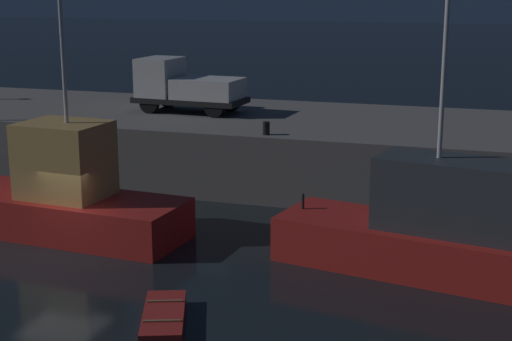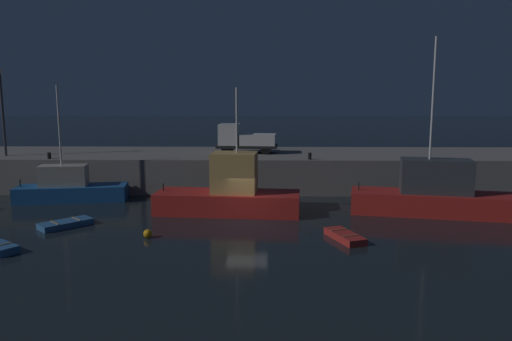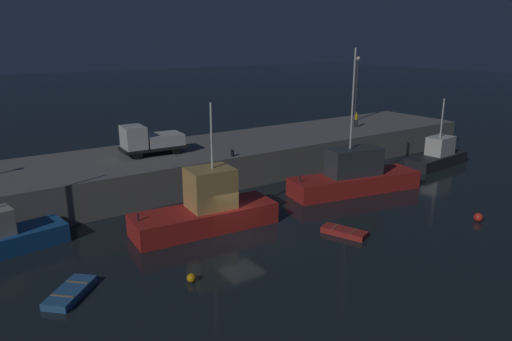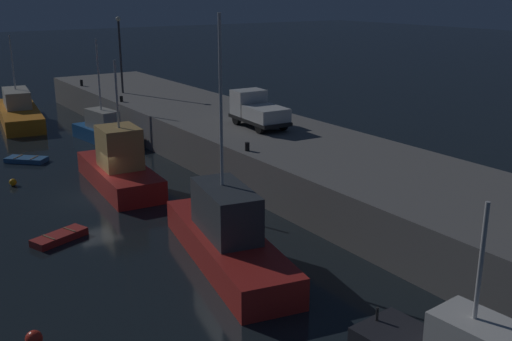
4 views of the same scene
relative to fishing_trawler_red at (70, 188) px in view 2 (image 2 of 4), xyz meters
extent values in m
plane|color=black|center=(13.09, -5.58, -0.94)|extent=(320.00, 320.00, 0.00)
cube|color=slate|center=(13.09, 6.81, 0.44)|extent=(67.95, 9.78, 2.75)
cube|color=#195193|center=(0.15, 0.02, -0.37)|extent=(7.98, 3.43, 1.13)
cube|color=#ADA899|center=(-0.39, -0.06, 0.94)|extent=(3.47, 1.98, 1.50)
cylinder|color=silver|center=(-0.47, -0.07, 4.55)|extent=(0.14, 0.14, 5.71)
cylinder|color=#262626|center=(-3.37, -0.49, 0.44)|extent=(0.10, 0.10, 0.50)
cube|color=red|center=(25.29, -3.56, -0.24)|extent=(11.20, 4.90, 1.40)
cube|color=#33383D|center=(25.12, -3.52, 1.55)|extent=(4.64, 2.81, 2.18)
cylinder|color=silver|center=(24.69, -3.44, 6.45)|extent=(0.14, 0.14, 7.61)
cylinder|color=#262626|center=(20.40, -2.59, 0.71)|extent=(0.10, 0.10, 0.50)
cube|color=red|center=(11.76, -3.46, -0.24)|extent=(9.51, 3.75, 1.39)
cube|color=tan|center=(12.21, -3.50, 1.74)|extent=(3.01, 2.51, 2.58)
cylinder|color=silver|center=(12.39, -3.51, 5.09)|extent=(0.14, 0.14, 4.13)
cylinder|color=#262626|center=(7.49, -3.12, 0.70)|extent=(0.10, 0.10, 0.50)
cube|color=olive|center=(1.40, -11.77, -0.54)|extent=(0.60, 0.78, 0.04)
cube|color=#2D6099|center=(2.55, -7.01, -0.77)|extent=(2.93, 2.97, 0.35)
cube|color=olive|center=(2.10, -7.47, -0.57)|extent=(0.87, 0.84, 0.04)
cube|color=olive|center=(2.99, -6.54, -0.57)|extent=(0.87, 0.84, 0.04)
cube|color=#B22823|center=(18.44, -9.29, -0.75)|extent=(1.97, 2.99, 0.37)
cube|color=olive|center=(18.66, -9.87, -0.55)|extent=(0.91, 0.41, 0.04)
cube|color=olive|center=(18.22, -8.71, -0.55)|extent=(0.91, 0.41, 0.04)
sphere|color=orange|center=(7.88, -9.15, -0.70)|extent=(0.47, 0.47, 0.47)
cylinder|color=#38383D|center=(-6.90, 4.40, 5.11)|extent=(0.20, 0.20, 6.60)
cylinder|color=black|center=(10.97, 5.90, 2.26)|extent=(0.91, 0.33, 0.90)
cylinder|color=black|center=(11.08, 7.78, 2.26)|extent=(0.91, 0.33, 0.90)
cylinder|color=black|center=(14.23, 5.72, 2.26)|extent=(0.91, 0.33, 0.90)
cylinder|color=black|center=(14.34, 7.59, 2.26)|extent=(0.91, 0.33, 0.90)
cube|color=black|center=(12.65, 6.75, 2.39)|extent=(5.22, 2.53, 0.25)
cube|color=silver|center=(11.13, 6.84, 3.39)|extent=(1.76, 2.33, 1.76)
cube|color=silver|center=(13.57, 6.70, 2.97)|extent=(3.08, 2.41, 0.90)
cylinder|color=black|center=(-2.50, 2.51, 2.06)|extent=(0.28, 0.28, 0.49)
cylinder|color=black|center=(17.60, 2.52, 2.07)|extent=(0.28, 0.28, 0.52)
camera|label=1|loc=(26.25, -26.07, 7.58)|focal=54.18mm
camera|label=2|loc=(14.20, -34.16, 6.63)|focal=33.87mm
camera|label=3|loc=(-1.38, -28.23, 10.84)|focal=32.60mm
camera|label=4|loc=(47.33, -16.72, 11.18)|focal=42.49mm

